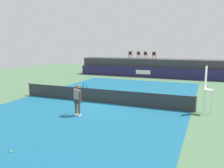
{
  "coord_description": "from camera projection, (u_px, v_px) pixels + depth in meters",
  "views": [
    {
      "loc": [
        6.78,
        -14.43,
        3.98
      ],
      "look_at": [
        0.02,
        2.0,
        1.0
      ],
      "focal_mm": 37.86,
      "sensor_mm": 36.0,
      "label": 1
    }
  ],
  "objects": [
    {
      "name": "ground_plane",
      "position": [
        116.0,
        94.0,
        19.1
      ],
      "size": [
        48.0,
        48.0,
        0.0
      ],
      "primitive_type": "plane",
      "color": "#4C704C"
    },
    {
      "name": "spectator_chair_center",
      "position": [
        146.0,
        55.0,
        30.28
      ],
      "size": [
        0.48,
        0.48,
        0.89
      ],
      "color": "#561919",
      "rests_on": "spectator_platform"
    },
    {
      "name": "spectator_platform",
      "position": [
        151.0,
        67.0,
        30.14
      ],
      "size": [
        18.0,
        2.8,
        2.2
      ],
      "primitive_type": "cube",
      "color": "#38383D",
      "rests_on": "ground"
    },
    {
      "name": "net_post_far",
      "position": [
        196.0,
        104.0,
        13.95
      ],
      "size": [
        0.1,
        0.1,
        1.0
      ],
      "primitive_type": "cylinder",
      "color": "#4C4C51",
      "rests_on": "ground"
    },
    {
      "name": "spectator_chair_left",
      "position": [
        139.0,
        54.0,
        30.73
      ],
      "size": [
        0.46,
        0.46,
        0.89
      ],
      "color": "#561919",
      "rests_on": "spectator_platform"
    },
    {
      "name": "sponsor_wall",
      "position": [
        148.0,
        73.0,
        28.58
      ],
      "size": [
        18.0,
        0.22,
        1.2
      ],
      "color": "#231E4C",
      "rests_on": "ground"
    },
    {
      "name": "court_inner",
      "position": [
        101.0,
        103.0,
        16.36
      ],
      "size": [
        12.0,
        22.0,
        0.0
      ],
      "primitive_type": "cube",
      "color": "#16597A",
      "rests_on": "ground"
    },
    {
      "name": "tennis_player",
      "position": [
        78.0,
        99.0,
        13.27
      ],
      "size": [
        0.57,
        1.21,
        1.77
      ],
      "color": "white",
      "rests_on": "court_inner"
    },
    {
      "name": "tennis_ball",
      "position": [
        11.0,
        151.0,
        8.8
      ],
      "size": [
        0.07,
        0.07,
        0.07
      ],
      "primitive_type": "sphere",
      "color": "#D8EA33",
      "rests_on": "court_inner"
    },
    {
      "name": "umpire_chair",
      "position": [
        207.0,
        87.0,
        13.58
      ],
      "size": [
        0.52,
        0.52,
        2.76
      ],
      "color": "white",
      "rests_on": "ground"
    },
    {
      "name": "spectator_chair_right",
      "position": [
        154.0,
        55.0,
        29.4
      ],
      "size": [
        0.47,
        0.47,
        0.89
      ],
      "color": "#561919",
      "rests_on": "spectator_platform"
    },
    {
      "name": "net_post_near",
      "position": [
        30.0,
        89.0,
        18.61
      ],
      "size": [
        0.1,
        0.1,
        1.0
      ],
      "primitive_type": "cylinder",
      "color": "#4C4C51",
      "rests_on": "ground"
    },
    {
      "name": "tennis_net",
      "position": [
        101.0,
        96.0,
        16.28
      ],
      "size": [
        12.4,
        0.02,
        0.95
      ],
      "primitive_type": "cube",
      "color": "#2D2D2D",
      "rests_on": "ground"
    },
    {
      "name": "spectator_chair_far_left",
      "position": [
        130.0,
        54.0,
        31.15
      ],
      "size": [
        0.46,
        0.46,
        0.89
      ],
      "color": "#561919",
      "rests_on": "spectator_platform"
    }
  ]
}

